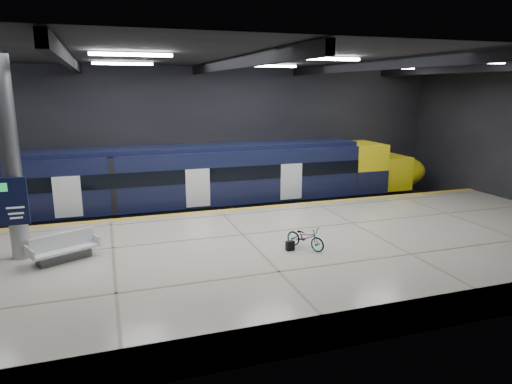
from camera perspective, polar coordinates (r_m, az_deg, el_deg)
name	(u,v)px	position (r m, az deg, el deg)	size (l,w,h in m)	color
ground	(236,252)	(19.64, -2.48, -7.49)	(30.00, 30.00, 0.00)	black
room_shell	(235,117)	(18.45, -2.66, 9.41)	(30.10, 16.10, 8.05)	black
platform	(255,260)	(17.21, -0.17, -8.53)	(30.00, 11.00, 1.10)	beige
safety_strip	(220,211)	(21.84, -4.50, -2.36)	(30.00, 0.40, 0.01)	gold
rails	(208,216)	(24.69, -6.01, -3.06)	(30.00, 1.52, 0.16)	gray
train	(169,183)	(23.89, -10.78, 1.13)	(29.40, 2.84, 3.79)	black
bench	(64,251)	(16.90, -22.91, -6.78)	(2.39, 1.75, 0.98)	#595B60
bicycle	(305,237)	(16.76, 6.20, -5.67)	(0.56, 1.61, 0.85)	#99999E
pannier_bag	(290,246)	(16.61, 4.29, -6.71)	(0.30, 0.18, 0.35)	black
info_column	(11,162)	(17.11, -28.32, 3.37)	(0.90, 0.78, 6.90)	#9EA0A5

